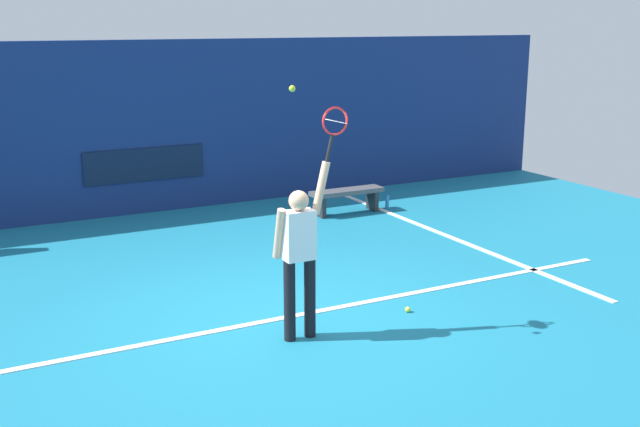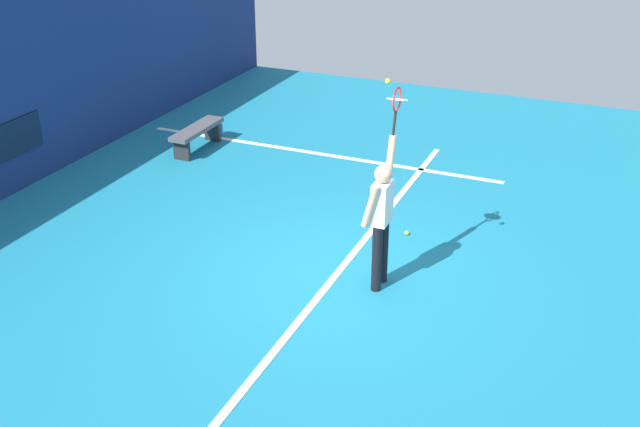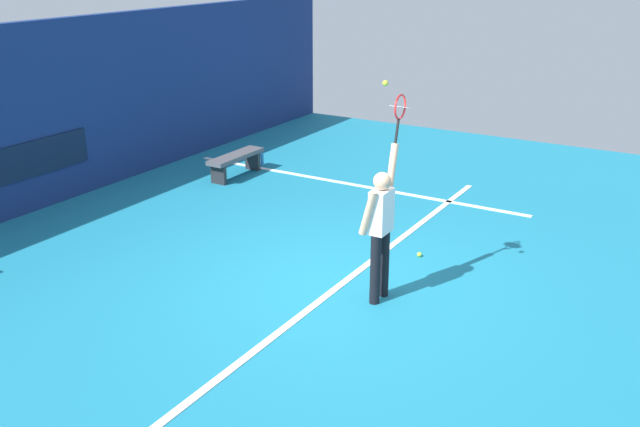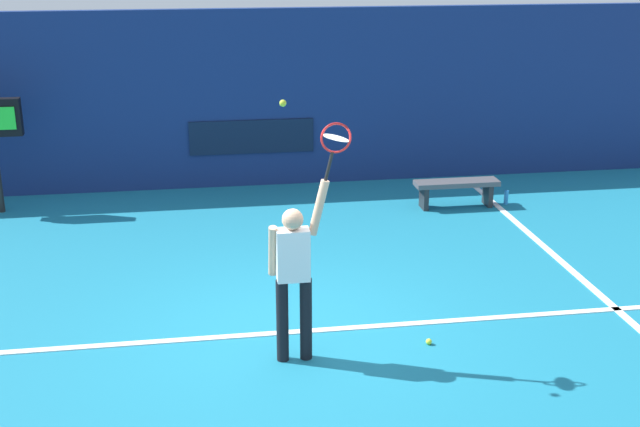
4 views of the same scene
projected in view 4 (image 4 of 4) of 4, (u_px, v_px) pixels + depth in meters
The scene contains 11 objects.
ground_plane at pixel (294, 331), 9.48m from camera, with size 18.00×18.00×0.00m, color teal.
back_wall at pixel (250, 99), 14.57m from camera, with size 18.00×0.20×3.12m, color navy.
sponsor_banner_center at pixel (252, 137), 14.66m from camera, with size 2.20×0.03×0.60m, color #0C1933.
court_baseline at pixel (294, 332), 9.45m from camera, with size 10.00×0.10×0.01m, color white.
court_sideline at pixel (547, 249), 11.93m from camera, with size 0.10×7.00×0.01m, color white.
tennis_player at pixel (294, 271), 8.55m from camera, with size 0.62×0.31×1.98m.
tennis_racket at pixel (335, 141), 8.17m from camera, with size 0.38×0.27×0.63m.
tennis_ball at pixel (283, 103), 7.93m from camera, with size 0.07×0.07×0.07m, color #CCE033.
court_bench at pixel (456, 187), 13.70m from camera, with size 1.40×0.36×0.45m.
water_bottle at pixel (506, 197), 13.90m from camera, with size 0.07×0.07×0.24m, color #338CD8.
spare_ball at pixel (429, 342), 9.17m from camera, with size 0.07×0.07×0.07m, color #CCE033.
Camera 4 is at (-1.02, -8.49, 4.32)m, focal length 46.55 mm.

